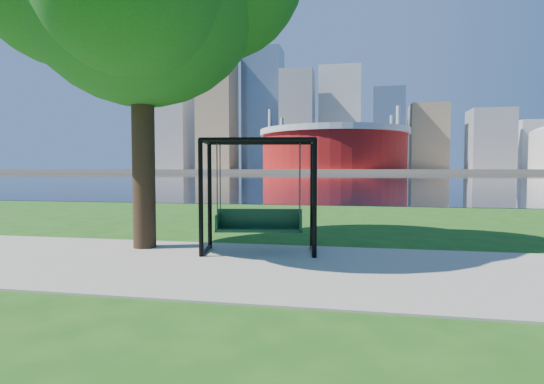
# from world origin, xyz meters

# --- Properties ---
(ground) EXTENTS (900.00, 900.00, 0.00)m
(ground) POSITION_xyz_m (0.00, 0.00, 0.00)
(ground) COLOR #1E5114
(ground) RESTS_ON ground
(path) EXTENTS (120.00, 4.00, 0.03)m
(path) POSITION_xyz_m (0.00, -0.50, 0.01)
(path) COLOR #9E937F
(path) RESTS_ON ground
(river) EXTENTS (900.00, 180.00, 0.02)m
(river) POSITION_xyz_m (0.00, 102.00, 0.01)
(river) COLOR black
(river) RESTS_ON ground
(far_bank) EXTENTS (900.00, 228.00, 2.00)m
(far_bank) POSITION_xyz_m (0.00, 306.00, 1.00)
(far_bank) COLOR #937F60
(far_bank) RESTS_ON ground
(stadium) EXTENTS (83.00, 83.00, 32.00)m
(stadium) POSITION_xyz_m (-10.00, 235.00, 14.23)
(stadium) COLOR maroon
(stadium) RESTS_ON far_bank
(skyline) EXTENTS (392.00, 66.00, 96.50)m
(skyline) POSITION_xyz_m (-4.27, 319.39, 35.89)
(skyline) COLOR gray
(skyline) RESTS_ON far_bank
(swing) EXTENTS (2.28, 1.24, 2.21)m
(swing) POSITION_xyz_m (-0.60, 0.62, 1.07)
(swing) COLOR black
(swing) RESTS_ON ground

